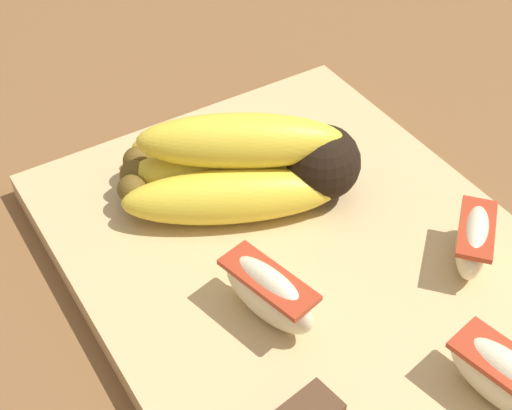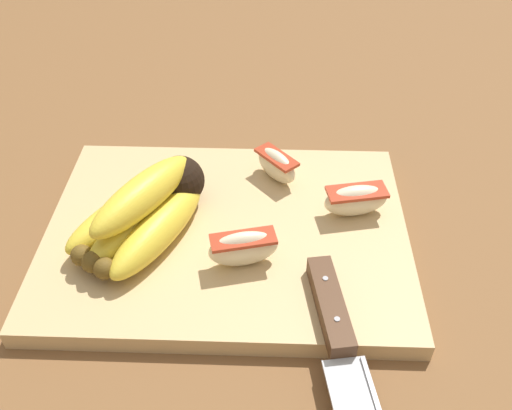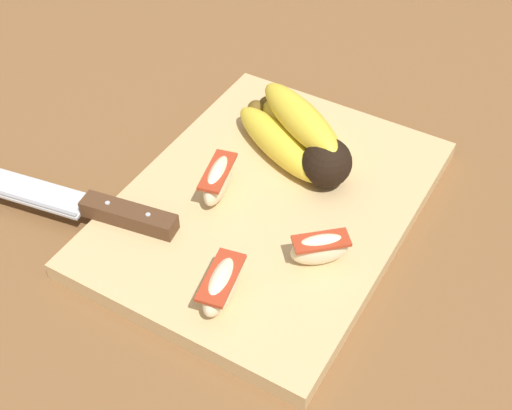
% 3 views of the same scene
% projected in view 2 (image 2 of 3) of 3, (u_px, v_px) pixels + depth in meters
% --- Properties ---
extents(ground_plane, '(6.00, 6.00, 0.00)m').
position_uv_depth(ground_plane, '(238.00, 247.00, 0.59)').
color(ground_plane, brown).
extents(cutting_board, '(0.37, 0.28, 0.02)m').
position_uv_depth(cutting_board, '(227.00, 235.00, 0.59)').
color(cutting_board, tan).
rests_on(cutting_board, ground_plane).
extents(banana_bunch, '(0.14, 0.16, 0.07)m').
position_uv_depth(banana_bunch, '(147.00, 210.00, 0.56)').
color(banana_bunch, black).
rests_on(banana_bunch, cutting_board).
extents(chefs_knife, '(0.07, 0.28, 0.02)m').
position_uv_depth(chefs_knife, '(344.00, 354.00, 0.46)').
color(chefs_knife, silver).
rests_on(chefs_knife, cutting_board).
extents(apple_wedge_near, '(0.05, 0.06, 0.04)m').
position_uv_depth(apple_wedge_near, '(276.00, 165.00, 0.63)').
color(apple_wedge_near, beige).
rests_on(apple_wedge_near, cutting_board).
extents(apple_wedge_middle, '(0.07, 0.04, 0.04)m').
position_uv_depth(apple_wedge_middle, '(356.00, 200.00, 0.59)').
color(apple_wedge_middle, beige).
rests_on(apple_wedge_middle, cutting_board).
extents(apple_wedge_far, '(0.07, 0.04, 0.04)m').
position_uv_depth(apple_wedge_far, '(243.00, 248.00, 0.53)').
color(apple_wedge_far, beige).
rests_on(apple_wedge_far, cutting_board).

